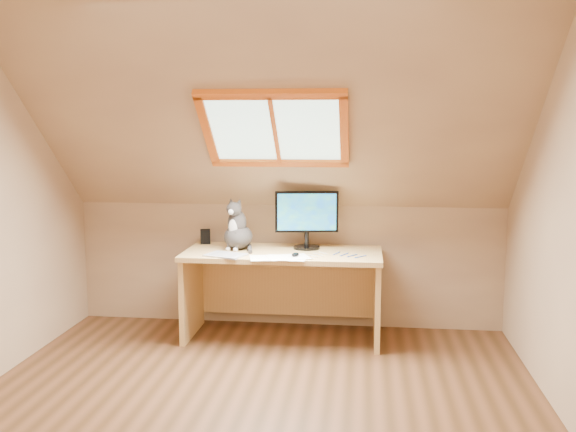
# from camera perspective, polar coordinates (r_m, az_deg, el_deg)

# --- Properties ---
(ground) EXTENTS (3.50, 3.50, 0.00)m
(ground) POSITION_cam_1_polar(r_m,az_deg,el_deg) (3.84, -3.35, -17.36)
(ground) COLOR brown
(ground) RESTS_ON ground
(room_shell) EXTENTS (3.52, 3.52, 2.41)m
(room_shell) POSITION_cam_1_polar(r_m,az_deg,el_deg) (3.39, -3.83, 4.33)
(room_shell) COLOR tan
(room_shell) RESTS_ON ground
(desk) EXTENTS (1.51, 0.66, 0.69)m
(desk) POSITION_cam_1_polar(r_m,az_deg,el_deg) (5.04, -0.37, -5.42)
(desk) COLOR tan
(desk) RESTS_ON ground
(monitor) EXTENTS (0.49, 0.21, 0.45)m
(monitor) POSITION_cam_1_polar(r_m,az_deg,el_deg) (4.99, 1.67, 0.03)
(monitor) COLOR black
(monitor) RESTS_ON desk
(cat) EXTENTS (0.29, 0.32, 0.41)m
(cat) POSITION_cam_1_polar(r_m,az_deg,el_deg) (5.00, -4.52, -1.31)
(cat) COLOR #3C3735
(cat) RESTS_ON desk
(desk_speaker) EXTENTS (0.10, 0.10, 0.12)m
(desk_speaker) POSITION_cam_1_polar(r_m,az_deg,el_deg) (5.28, -7.36, -1.82)
(desk_speaker) COLOR black
(desk_speaker) RESTS_ON desk
(graphics_tablet) EXTENTS (0.33, 0.28, 0.01)m
(graphics_tablet) POSITION_cam_1_polar(r_m,az_deg,el_deg) (4.78, -5.58, -3.47)
(graphics_tablet) COLOR #B2B2B7
(graphics_tablet) RESTS_ON desk
(mouse) EXTENTS (0.06, 0.10, 0.03)m
(mouse) POSITION_cam_1_polar(r_m,az_deg,el_deg) (4.73, 0.66, -3.45)
(mouse) COLOR black
(mouse) RESTS_ON desk
(papers) EXTENTS (0.35, 0.30, 0.01)m
(papers) POSITION_cam_1_polar(r_m,az_deg,el_deg) (4.68, -0.99, -3.74)
(papers) COLOR white
(papers) RESTS_ON desk
(cables) EXTENTS (0.51, 0.26, 0.01)m
(cables) POSITION_cam_1_polar(r_m,az_deg,el_deg) (4.78, 4.24, -3.49)
(cables) COLOR silver
(cables) RESTS_ON desk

